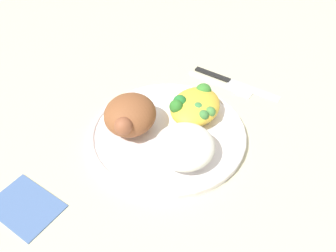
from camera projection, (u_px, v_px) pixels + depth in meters
The scene contains 8 objects.
ground_plane at pixel (168, 136), 0.62m from camera, with size 2.00×2.00×0.00m, color beige.
plate at pixel (168, 133), 0.61m from camera, with size 0.27×0.27×0.02m.
roasted_chicken at pixel (130, 115), 0.59m from camera, with size 0.10×0.09×0.06m.
rice_pile at pixel (184, 146), 0.55m from camera, with size 0.10×0.10×0.05m, color white.
mac_cheese_with_broccoli at pixel (195, 106), 0.62m from camera, with size 0.11×0.08×0.04m.
fork at pixel (223, 85), 0.72m from camera, with size 0.03×0.14×0.01m.
knife at pixel (228, 80), 0.73m from camera, with size 0.04×0.19×0.01m.
napkin at pixel (25, 206), 0.51m from camera, with size 0.07×0.10×0.00m, color #47669E.
Camera 1 is at (0.38, 0.20, 0.44)m, focal length 37.67 mm.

